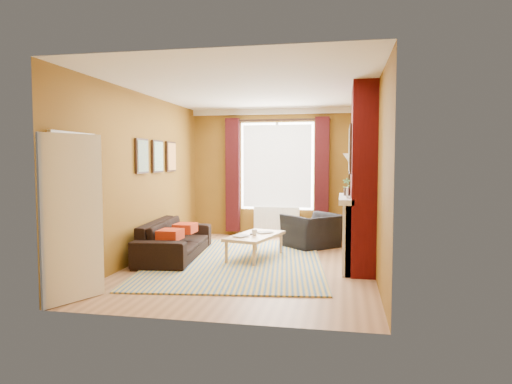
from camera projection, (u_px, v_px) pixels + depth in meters
ground at (253, 263)px, 7.45m from camera, size 5.50×5.50×0.00m
room_walls at (294, 178)px, 7.50m from camera, size 3.82×5.54×2.83m
striped_rug at (236, 261)px, 7.57m from camera, size 3.24×4.17×0.02m
sofa at (175, 239)px, 7.89m from camera, size 1.05×2.25×0.64m
armchair at (313, 231)px, 8.77m from camera, size 1.31×1.31×0.64m
coffee_table at (255, 237)px, 7.77m from camera, size 0.91×1.36×0.42m
wicker_stool at (300, 230)px, 9.68m from camera, size 0.39×0.39×0.41m
floor_lamp at (349, 172)px, 9.41m from camera, size 0.33×0.33×1.82m
book_a at (237, 235)px, 7.60m from camera, size 0.28×0.31×0.02m
book_b at (262, 232)px, 8.01m from camera, size 0.33×0.32×0.02m
mug at (254, 233)px, 7.66m from camera, size 0.12×0.12×0.10m
tv_remote at (253, 233)px, 7.81m from camera, size 0.07×0.17×0.02m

